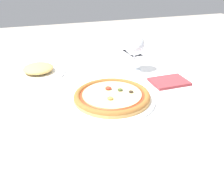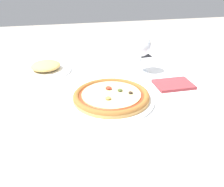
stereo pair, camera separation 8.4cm
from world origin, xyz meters
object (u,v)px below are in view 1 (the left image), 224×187
Objects in this scene: side_plate at (38,70)px; wine_glass_far_left at (135,46)px; dining_table at (67,122)px; pizza_plate at (112,97)px; cell_phone at (132,54)px.

wine_glass_far_left is at bearing -13.13° from side_plate.
dining_table is 0.33m from side_plate.
wine_glass_far_left is 0.72× the size of side_plate.
wine_glass_far_left is at bearing 52.45° from pizza_plate.
wine_glass_far_left is 0.26m from cell_phone.
cell_phone is (0.08, 0.22, -0.11)m from wine_glass_far_left.
wine_glass_far_left reaches higher than pizza_plate.
dining_table is 0.20m from pizza_plate.
dining_table is 0.45m from wine_glass_far_left.
pizza_plate is 2.08× the size of cell_phone.
wine_glass_far_left is 1.11× the size of cell_phone.
dining_table is 7.76× the size of wine_glass_far_left.
pizza_plate is 0.41m from side_plate.
dining_table is at bearing 167.60° from pizza_plate.
wine_glass_far_left is (0.35, 0.21, 0.20)m from dining_table.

